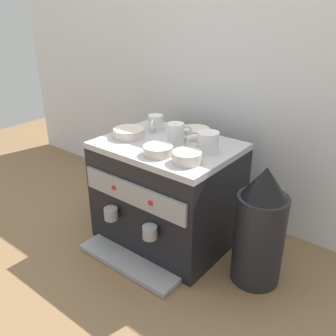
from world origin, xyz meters
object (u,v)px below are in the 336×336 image
Objects in this scene: ceramic_cup_2 at (207,142)px; coffee_grinder at (260,229)px; ceramic_bowl_1 at (129,133)px; ceramic_bowl_2 at (187,157)px; ceramic_cup_0 at (177,133)px; ceramic_cup_1 at (155,123)px; espresso_machine at (167,193)px; ceramic_bowl_0 at (158,150)px; milk_pitcher at (105,195)px; ceramic_bowl_3 at (196,133)px.

coffee_grinder is at bearing -6.59° from ceramic_cup_2.
ceramic_bowl_2 is (0.35, -0.06, 0.00)m from ceramic_bowl_1.
ceramic_cup_0 is 0.82× the size of ceramic_bowl_1.
ceramic_bowl_2 is (0.32, -0.20, -0.01)m from ceramic_cup_1.
coffee_grinder reaches higher than espresso_machine.
ceramic_cup_2 is 0.19m from ceramic_bowl_0.
ceramic_cup_0 is at bearing 97.89° from ceramic_bowl_0.
ceramic_bowl_0 is (0.19, -0.21, -0.02)m from ceramic_cup_1.
ceramic_cup_2 is 0.35m from ceramic_bowl_1.
espresso_machine reaches higher than milk_pitcher.
ceramic_cup_0 reaches higher than ceramic_bowl_0.
ceramic_bowl_1 is at bearing 162.14° from ceramic_bowl_0.
ceramic_bowl_1 is at bearing -100.25° from ceramic_cup_1.
ceramic_bowl_1 is at bearing -161.14° from ceramic_cup_0.
ceramic_cup_2 is at bearing 0.24° from ceramic_cup_0.
ceramic_bowl_1 is at bearing -12.10° from milk_pitcher.
ceramic_cup_2 is (0.14, 0.00, -0.00)m from ceramic_cup_0.
ceramic_bowl_2 is (0.00, -0.13, -0.02)m from ceramic_cup_2.
ceramic_bowl_1 is 1.07× the size of milk_pitcher.
coffee_grinder is at bearing -0.49° from espresso_machine.
milk_pitcher is at bearing -166.03° from ceramic_bowl_3.
ceramic_bowl_2 reaches higher than milk_pitcher.
ceramic_bowl_3 is 0.64m from milk_pitcher.
coffee_grinder is (0.26, 0.10, -0.25)m from ceramic_bowl_2.
ceramic_cup_0 is 0.88× the size of milk_pitcher.
ceramic_bowl_1 is 0.28× the size of coffee_grinder.
ceramic_cup_1 reaches higher than ceramic_bowl_1.
ceramic_bowl_3 is (0.05, 0.13, 0.25)m from espresso_machine.
ceramic_bowl_1 reaches higher than espresso_machine.
ceramic_cup_0 is at bearing 175.82° from coffee_grinder.
ceramic_cup_1 is at bearing 17.78° from milk_pitcher.
ceramic_cup_1 reaches higher than ceramic_bowl_0.
milk_pitcher is at bearing 167.90° from ceramic_bowl_1.
coffee_grinder is (0.61, 0.04, -0.24)m from ceramic_bowl_1.
espresso_machine is 5.15× the size of ceramic_bowl_2.
ceramic_cup_0 is 0.94× the size of ceramic_cup_2.
ceramic_bowl_3 is 0.24× the size of coffee_grinder.
ceramic_cup_2 is at bearing -40.50° from ceramic_bowl_3.
ceramic_bowl_3 is at bearing 117.55° from ceramic_bowl_2.
ceramic_bowl_3 is (0.20, 0.03, -0.01)m from ceramic_cup_1.
coffee_grinder is (0.39, 0.11, -0.24)m from ceramic_bowl_0.
ceramic_cup_0 reaches higher than ceramic_cup_2.
ceramic_bowl_1 is 0.65m from coffee_grinder.
ceramic_bowl_3 is (-0.12, 0.10, -0.02)m from ceramic_cup_2.
coffee_grinder is (0.41, -0.03, -0.27)m from ceramic_cup_0.
ceramic_cup_2 reaches higher than ceramic_cup_1.
ceramic_cup_0 is 0.11m from ceramic_bowl_3.
espresso_machine is at bearing 112.33° from ceramic_bowl_0.
ceramic_bowl_0 is at bearing -14.84° from milk_pitcher.
milk_pitcher is at bearing 165.16° from ceramic_bowl_0.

